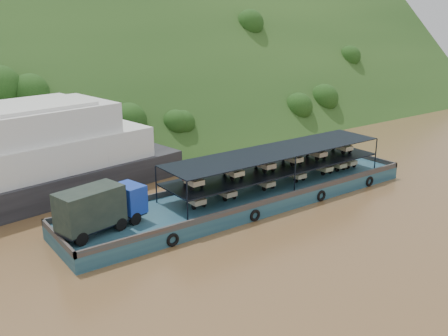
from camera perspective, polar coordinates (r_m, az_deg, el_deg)
ground at (r=45.84m, az=4.25°, el=-4.29°), size 160.00×160.00×0.00m
hillside at (r=75.66m, az=-13.68°, el=3.98°), size 140.00×39.60×39.60m
cargo_barge at (r=44.91m, az=1.40°, el=-3.11°), size 35.08×7.18×4.70m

